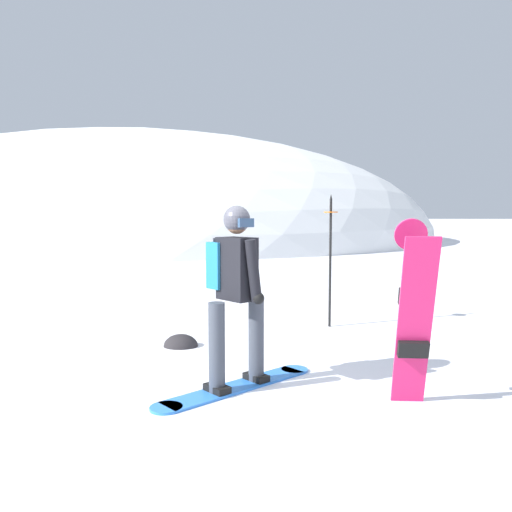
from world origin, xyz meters
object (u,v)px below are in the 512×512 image
(rock_dark, at_px, (181,346))
(piste_marker_near, at_px, (330,251))
(snowboarder_main, at_px, (235,291))
(spare_snowboard, at_px, (414,313))

(rock_dark, bearing_deg, piste_marker_near, 32.41)
(snowboarder_main, relative_size, piste_marker_near, 0.89)
(piste_marker_near, relative_size, rock_dark, 4.50)
(snowboarder_main, height_order, rock_dark, snowboarder_main)
(snowboarder_main, bearing_deg, spare_snowboard, -15.48)
(snowboarder_main, xyz_separation_m, piste_marker_near, (1.11, 2.68, 0.18))
(rock_dark, bearing_deg, spare_snowboard, -38.40)
(spare_snowboard, bearing_deg, snowboarder_main, 164.52)
(snowboarder_main, relative_size, spare_snowboard, 1.07)
(snowboarder_main, distance_m, rock_dark, 1.91)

